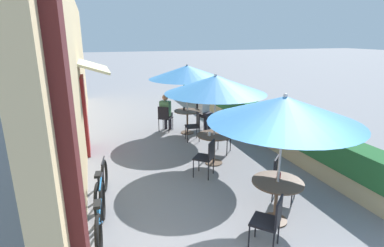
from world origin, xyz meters
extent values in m
cube|color=#D6B784|center=(-2.55, 7.07, 2.10)|extent=(0.24, 14.14, 4.20)
cube|color=#4C1919|center=(-2.37, 0.60, 2.10)|extent=(0.12, 0.56, 4.20)
cube|color=maroon|center=(-2.39, 6.36, 1.05)|extent=(0.08, 0.96, 2.10)
cube|color=beige|center=(-2.08, 6.36, 2.35)|extent=(0.78, 1.80, 0.30)
cube|color=tan|center=(2.75, 6.97, 0.23)|extent=(0.44, 13.14, 0.45)
cube|color=#235B2D|center=(2.75, 6.97, 0.73)|extent=(0.60, 12.48, 0.56)
cylinder|color=brown|center=(0.68, 1.88, 0.01)|extent=(0.44, 0.44, 0.02)
cylinder|color=brown|center=(0.68, 1.88, 0.38)|extent=(0.06, 0.06, 0.74)
cylinder|color=brown|center=(0.68, 1.88, 0.75)|extent=(0.86, 0.86, 0.02)
cylinder|color=#B7B7BC|center=(0.68, 1.88, 1.09)|extent=(0.04, 0.04, 2.17)
cone|color=#387ABC|center=(0.68, 1.88, 2.01)|extent=(2.43, 2.43, 0.42)
sphere|color=#B7B7BC|center=(0.68, 1.88, 2.23)|extent=(0.07, 0.07, 0.07)
cube|color=black|center=(0.13, 1.34, 0.45)|extent=(0.57, 0.57, 0.04)
cube|color=black|center=(0.26, 1.21, 0.66)|extent=(0.29, 0.29, 0.42)
cylinder|color=black|center=(0.13, 1.59, 0.23)|extent=(0.02, 0.02, 0.45)
cylinder|color=black|center=(-0.12, 1.34, 0.23)|extent=(0.02, 0.02, 0.45)
cylinder|color=black|center=(0.39, 1.34, 0.23)|extent=(0.02, 0.02, 0.45)
cylinder|color=black|center=(0.13, 1.09, 0.23)|extent=(0.02, 0.02, 0.45)
cube|color=black|center=(1.24, 2.42, 0.45)|extent=(0.57, 0.57, 0.04)
cube|color=black|center=(1.11, 2.55, 0.66)|extent=(0.29, 0.29, 0.42)
cylinder|color=black|center=(1.24, 2.16, 0.23)|extent=(0.02, 0.02, 0.45)
cylinder|color=black|center=(1.49, 2.41, 0.23)|extent=(0.02, 0.02, 0.45)
cylinder|color=black|center=(0.98, 2.42, 0.23)|extent=(0.02, 0.02, 0.45)
cylinder|color=black|center=(1.24, 2.67, 0.23)|extent=(0.02, 0.02, 0.45)
cylinder|color=#B73D3D|center=(0.79, 2.01, 0.80)|extent=(0.07, 0.07, 0.09)
cylinder|color=brown|center=(0.62, 4.51, 0.01)|extent=(0.44, 0.44, 0.02)
cylinder|color=brown|center=(0.62, 4.51, 0.38)|extent=(0.06, 0.06, 0.74)
cylinder|color=brown|center=(0.62, 4.51, 0.75)|extent=(0.86, 0.86, 0.02)
cylinder|color=#B7B7BC|center=(0.62, 4.51, 1.09)|extent=(0.04, 0.04, 2.17)
cone|color=#387ABC|center=(0.62, 4.51, 2.01)|extent=(2.43, 2.43, 0.42)
sphere|color=#B7B7BC|center=(0.62, 4.51, 2.23)|extent=(0.07, 0.07, 0.07)
cube|color=black|center=(0.12, 3.92, 0.45)|extent=(0.56, 0.56, 0.04)
cube|color=black|center=(0.26, 3.80, 0.66)|extent=(0.27, 0.31, 0.42)
cylinder|color=black|center=(0.10, 4.17, 0.23)|extent=(0.02, 0.02, 0.45)
cylinder|color=black|center=(-0.13, 3.90, 0.23)|extent=(0.02, 0.02, 0.45)
cylinder|color=black|center=(0.38, 3.94, 0.23)|extent=(0.02, 0.02, 0.45)
cylinder|color=black|center=(0.14, 3.67, 0.23)|extent=(0.02, 0.02, 0.45)
cube|color=black|center=(1.12, 5.10, 0.45)|extent=(0.56, 0.56, 0.04)
cube|color=black|center=(0.98, 5.22, 0.66)|extent=(0.27, 0.31, 0.42)
cylinder|color=black|center=(1.14, 4.84, 0.23)|extent=(0.02, 0.02, 0.45)
cylinder|color=black|center=(1.38, 5.12, 0.23)|extent=(0.02, 0.02, 0.45)
cylinder|color=black|center=(0.87, 5.08, 0.23)|extent=(0.02, 0.02, 0.45)
cylinder|color=black|center=(1.10, 5.35, 0.23)|extent=(0.02, 0.02, 0.45)
cylinder|color=white|center=(0.47, 4.47, 0.80)|extent=(0.07, 0.07, 0.09)
cylinder|color=brown|center=(0.73, 7.07, 0.01)|extent=(0.44, 0.44, 0.02)
cylinder|color=brown|center=(0.73, 7.07, 0.38)|extent=(0.06, 0.06, 0.74)
cylinder|color=brown|center=(0.73, 7.07, 0.75)|extent=(0.86, 0.86, 0.02)
cylinder|color=#B7B7BC|center=(0.73, 7.07, 1.09)|extent=(0.04, 0.04, 2.17)
cone|color=#387ABC|center=(0.73, 7.07, 2.01)|extent=(2.43, 2.43, 0.42)
sphere|color=#B7B7BC|center=(0.73, 7.07, 2.23)|extent=(0.07, 0.07, 0.07)
cube|color=black|center=(1.44, 7.38, 0.45)|extent=(0.53, 0.53, 0.04)
cube|color=black|center=(1.37, 7.55, 0.66)|extent=(0.36, 0.18, 0.42)
cylinder|color=black|center=(1.35, 7.14, 0.23)|extent=(0.02, 0.02, 0.45)
cylinder|color=black|center=(1.68, 7.28, 0.23)|extent=(0.02, 0.02, 0.45)
cylinder|color=black|center=(1.21, 7.47, 0.23)|extent=(0.02, 0.02, 0.45)
cylinder|color=black|center=(1.54, 7.61, 0.23)|extent=(0.02, 0.02, 0.45)
cylinder|color=#23232D|center=(1.44, 7.18, 0.24)|extent=(0.11, 0.11, 0.47)
cylinder|color=#23232D|center=(1.59, 7.24, 0.24)|extent=(0.11, 0.11, 0.47)
cube|color=#23232D|center=(1.48, 7.29, 0.53)|extent=(0.42, 0.45, 0.12)
cube|color=white|center=(1.43, 7.40, 0.78)|extent=(0.40, 0.34, 0.50)
sphere|color=beige|center=(1.44, 7.38, 1.15)|extent=(0.20, 0.20, 0.20)
cube|color=black|center=(0.11, 7.53, 0.45)|extent=(0.56, 0.56, 0.04)
cube|color=black|center=(0.00, 7.38, 0.66)|extent=(0.32, 0.25, 0.42)
cylinder|color=black|center=(0.36, 7.57, 0.23)|extent=(0.02, 0.02, 0.45)
cylinder|color=black|center=(0.08, 7.78, 0.23)|extent=(0.02, 0.02, 0.45)
cylinder|color=black|center=(0.15, 7.28, 0.23)|extent=(0.02, 0.02, 0.45)
cylinder|color=black|center=(-0.14, 7.49, 0.23)|extent=(0.02, 0.02, 0.45)
cylinder|color=#23232D|center=(0.28, 7.63, 0.24)|extent=(0.11, 0.11, 0.47)
cylinder|color=#23232D|center=(0.16, 7.72, 0.24)|extent=(0.11, 0.11, 0.47)
cube|color=#23232D|center=(0.17, 7.60, 0.53)|extent=(0.46, 0.47, 0.12)
cube|color=#4C8456|center=(0.10, 7.51, 0.78)|extent=(0.40, 0.38, 0.50)
sphere|color=#A87556|center=(0.11, 7.53, 1.15)|extent=(0.20, 0.20, 0.20)
cube|color=black|center=(0.65, 6.30, 0.45)|extent=(0.44, 0.44, 0.04)
cube|color=black|center=(0.83, 6.28, 0.66)|extent=(0.07, 0.38, 0.42)
cylinder|color=black|center=(0.49, 6.50, 0.23)|extent=(0.02, 0.02, 0.45)
cylinder|color=black|center=(0.45, 6.14, 0.23)|extent=(0.02, 0.02, 0.45)
cylinder|color=black|center=(0.84, 6.46, 0.23)|extent=(0.02, 0.02, 0.45)
cylinder|color=black|center=(0.80, 6.10, 0.23)|extent=(0.02, 0.02, 0.45)
cylinder|color=#232328|center=(0.66, 7.20, 0.80)|extent=(0.07, 0.07, 0.09)
torus|color=black|center=(-2.15, 2.92, 0.34)|extent=(0.12, 0.68, 0.67)
torus|color=black|center=(-2.25, 1.91, 0.34)|extent=(0.12, 0.68, 0.67)
cylinder|color=#236BA8|center=(-2.20, 2.41, 0.52)|extent=(0.11, 0.79, 0.04)
cylinder|color=#236BA8|center=(-2.22, 2.24, 0.35)|extent=(0.09, 0.58, 0.38)
cylinder|color=#236BA8|center=(-2.22, 2.14, 0.62)|extent=(0.04, 0.04, 0.24)
cube|color=black|center=(-2.22, 2.14, 0.74)|extent=(0.12, 0.23, 0.05)
cylinder|color=#236BA8|center=(-2.16, 2.88, 0.69)|extent=(0.07, 0.46, 0.03)
torus|color=black|center=(-2.07, 3.95, 0.33)|extent=(0.16, 0.67, 0.67)
torus|color=black|center=(-2.22, 2.95, 0.33)|extent=(0.16, 0.67, 0.67)
cylinder|color=black|center=(-2.15, 3.45, 0.52)|extent=(0.16, 0.79, 0.04)
cylinder|color=black|center=(-2.17, 3.27, 0.35)|extent=(0.13, 0.58, 0.38)
cylinder|color=black|center=(-2.19, 3.17, 0.62)|extent=(0.04, 0.04, 0.23)
cube|color=black|center=(-2.19, 3.17, 0.73)|extent=(0.13, 0.23, 0.05)
cylinder|color=black|center=(-2.07, 3.91, 0.68)|extent=(0.10, 0.46, 0.03)
camera|label=1|loc=(-2.13, -1.98, 3.13)|focal=28.00mm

